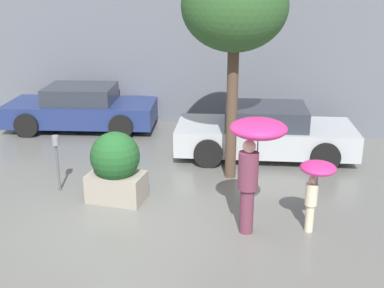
{
  "coord_description": "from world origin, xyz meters",
  "views": [
    {
      "loc": [
        3.17,
        -7.07,
        4.12
      ],
      "look_at": [
        0.75,
        1.6,
        1.05
      ],
      "focal_mm": 45.0,
      "sensor_mm": 36.0,
      "label": 1
    }
  ],
  "objects_px": {
    "person_adult": "(255,147)",
    "parked_car_near": "(265,132)",
    "parked_car_far": "(82,109)",
    "planter_box": "(116,166)",
    "person_child": "(316,178)",
    "parking_meter": "(56,151)",
    "street_tree": "(235,8)"
  },
  "relations": [
    {
      "from": "parking_meter",
      "to": "parked_car_far",
      "type": "bearing_deg",
      "value": 111.63
    },
    {
      "from": "person_adult",
      "to": "planter_box",
      "type": "bearing_deg",
      "value": 135.33
    },
    {
      "from": "planter_box",
      "to": "parked_car_near",
      "type": "xyz_separation_m",
      "value": [
        2.45,
        3.34,
        -0.12
      ]
    },
    {
      "from": "planter_box",
      "to": "parking_meter",
      "type": "distance_m",
      "value": 1.34
    },
    {
      "from": "planter_box",
      "to": "person_child",
      "type": "relative_size",
      "value": 1.07
    },
    {
      "from": "person_child",
      "to": "parked_car_near",
      "type": "relative_size",
      "value": 0.29
    },
    {
      "from": "street_tree",
      "to": "parking_meter",
      "type": "xyz_separation_m",
      "value": [
        -3.24,
        -1.68,
        -2.74
      ]
    },
    {
      "from": "planter_box",
      "to": "person_child",
      "type": "height_order",
      "value": "planter_box"
    },
    {
      "from": "person_adult",
      "to": "person_child",
      "type": "height_order",
      "value": "person_adult"
    },
    {
      "from": "planter_box",
      "to": "parked_car_near",
      "type": "height_order",
      "value": "planter_box"
    },
    {
      "from": "planter_box",
      "to": "parking_meter",
      "type": "height_order",
      "value": "planter_box"
    },
    {
      "from": "person_child",
      "to": "planter_box",
      "type": "bearing_deg",
      "value": -143.45
    },
    {
      "from": "person_adult",
      "to": "parked_car_far",
      "type": "bearing_deg",
      "value": 106.44
    },
    {
      "from": "person_adult",
      "to": "parked_car_far",
      "type": "xyz_separation_m",
      "value": [
        -5.72,
        4.76,
        -0.95
      ]
    },
    {
      "from": "person_adult",
      "to": "parked_car_near",
      "type": "distance_m",
      "value": 3.99
    },
    {
      "from": "planter_box",
      "to": "parking_meter",
      "type": "bearing_deg",
      "value": 175.94
    },
    {
      "from": "planter_box",
      "to": "parked_car_far",
      "type": "height_order",
      "value": "planter_box"
    },
    {
      "from": "parked_car_far",
      "to": "street_tree",
      "type": "distance_m",
      "value": 6.24
    },
    {
      "from": "person_child",
      "to": "parked_car_far",
      "type": "bearing_deg",
      "value": -172.82
    },
    {
      "from": "street_tree",
      "to": "parking_meter",
      "type": "bearing_deg",
      "value": -152.6
    },
    {
      "from": "planter_box",
      "to": "parked_car_near",
      "type": "bearing_deg",
      "value": 53.71
    },
    {
      "from": "parked_car_far",
      "to": "street_tree",
      "type": "xyz_separation_m",
      "value": [
        4.88,
        -2.46,
        3.01
      ]
    },
    {
      "from": "planter_box",
      "to": "person_adult",
      "type": "xyz_separation_m",
      "value": [
        2.75,
        -0.53,
        0.83
      ]
    },
    {
      "from": "planter_box",
      "to": "person_adult",
      "type": "height_order",
      "value": "person_adult"
    },
    {
      "from": "person_child",
      "to": "street_tree",
      "type": "xyz_separation_m",
      "value": [
        -1.84,
        2.08,
        2.59
      ]
    },
    {
      "from": "person_adult",
      "to": "parked_car_far",
      "type": "distance_m",
      "value": 7.5
    },
    {
      "from": "person_adult",
      "to": "parking_meter",
      "type": "distance_m",
      "value": 4.18
    },
    {
      "from": "person_adult",
      "to": "parked_car_near",
      "type": "bearing_deg",
      "value": 60.64
    },
    {
      "from": "person_child",
      "to": "parked_car_near",
      "type": "height_order",
      "value": "person_child"
    },
    {
      "from": "planter_box",
      "to": "parking_meter",
      "type": "relative_size",
      "value": 1.17
    },
    {
      "from": "parked_car_far",
      "to": "parked_car_near",
      "type": "bearing_deg",
      "value": -111.93
    },
    {
      "from": "planter_box",
      "to": "street_tree",
      "type": "bearing_deg",
      "value": 42.83
    }
  ]
}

